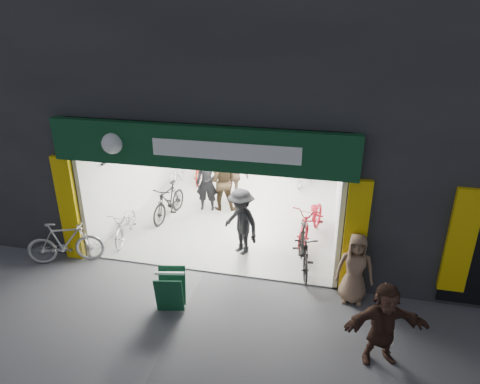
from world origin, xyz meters
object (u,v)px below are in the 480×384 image
(parked_bike, at_px, (65,242))
(sandwich_board, at_px, (171,290))
(bike_left_front, at_px, (126,224))
(bike_right_front, at_px, (304,250))
(pedestrian_near, at_px, (355,268))

(parked_bike, xyz_separation_m, sandwich_board, (3.07, -1.10, -0.07))
(bike_left_front, bearing_deg, bike_right_front, -15.86)
(pedestrian_near, bearing_deg, sandwich_board, -163.01)
(parked_bike, bearing_deg, bike_left_front, -53.68)
(bike_left_front, distance_m, parked_bike, 1.61)
(bike_left_front, relative_size, parked_bike, 0.95)
(parked_bike, bearing_deg, bike_right_front, -102.28)
(sandwich_board, bearing_deg, parked_bike, 148.63)
(bike_right_front, height_order, pedestrian_near, pedestrian_near)
(bike_left_front, distance_m, sandwich_board, 3.31)
(bike_left_front, height_order, bike_right_front, bike_right_front)
(pedestrian_near, bearing_deg, bike_left_front, 166.42)
(bike_right_front, bearing_deg, sandwich_board, -150.88)
(sandwich_board, bearing_deg, pedestrian_near, 5.71)
(bike_left_front, relative_size, pedestrian_near, 1.09)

